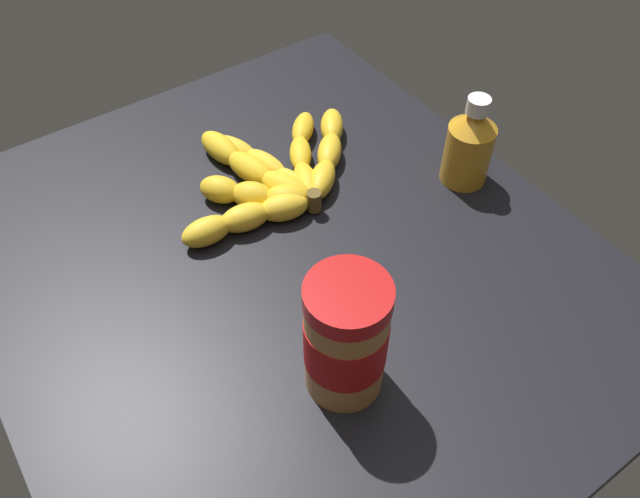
{
  "coord_description": "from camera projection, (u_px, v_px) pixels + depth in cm",
  "views": [
    {
      "loc": [
        44.95,
        -26.06,
        60.89
      ],
      "look_at": [
        3.38,
        3.04,
        3.08
      ],
      "focal_mm": 35.47,
      "sensor_mm": 36.0,
      "label": 1
    }
  ],
  "objects": [
    {
      "name": "honey_bottle",
      "position": [
        469.0,
        145.0,
        0.86
      ],
      "size": [
        6.54,
        6.54,
        13.39
      ],
      "color": "orange",
      "rests_on": "ground_plane"
    },
    {
      "name": "peanut_butter_jar",
      "position": [
        346.0,
        339.0,
        0.63
      ],
      "size": [
        8.53,
        8.53,
        15.75
      ],
      "color": "#B27238",
      "rests_on": "ground_plane"
    },
    {
      "name": "banana_bunch",
      "position": [
        274.0,
        175.0,
        0.88
      ],
      "size": [
        22.47,
        32.86,
        3.75
      ],
      "color": "yellow",
      "rests_on": "ground_plane"
    },
    {
      "name": "ground_plane",
      "position": [
        286.0,
        270.0,
        0.82
      ],
      "size": [
        83.38,
        72.11,
        4.52
      ],
      "primitive_type": "cube",
      "color": "black"
    }
  ]
}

